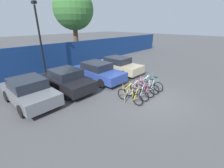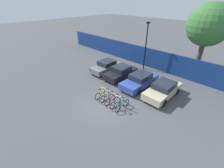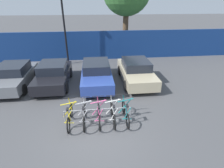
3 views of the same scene
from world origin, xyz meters
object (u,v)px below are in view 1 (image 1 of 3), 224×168
object	(u,v)px
bicycle_silver	(136,93)
car_beige	(118,65)
bicycle_yellow	(130,96)
tree_behind_hoarding	(74,10)
bicycle_teal	(151,84)
car_grey	(29,91)
car_black	(67,80)
lamp_post	(40,37)
bike_rack	(139,87)
car_blue	(98,72)
bicycle_pink	(142,89)
bicycle_white	(147,87)

from	to	relation	value
bicycle_silver	car_beige	size ratio (longest dim) A/B	0.40
bicycle_yellow	tree_behind_hoarding	size ratio (longest dim) A/B	0.22
bicycle_teal	tree_behind_hoarding	distance (m)	12.07
bicycle_yellow	car_grey	size ratio (longest dim) A/B	0.43
car_black	tree_behind_hoarding	distance (m)	10.00
car_black	lamp_post	distance (m)	4.65
bike_rack	bicycle_yellow	world-z (taller)	bicycle_yellow
car_blue	car_beige	distance (m)	2.54
bicycle_pink	bicycle_white	world-z (taller)	same
car_grey	lamp_post	world-z (taller)	lamp_post
bicycle_silver	bicycle_white	size ratio (longest dim) A/B	1.00
bicycle_yellow	bicycle_silver	distance (m)	0.62
bike_rack	car_blue	xyz separation A→B (m)	(0.05, 3.82, 0.22)
car_beige	tree_behind_hoarding	distance (m)	8.30
bicycle_pink	car_black	xyz separation A→B (m)	(-2.61, 4.05, 0.31)
bike_rack	lamp_post	world-z (taller)	lamp_post
bicycle_pink	bicycle_white	bearing A→B (deg)	3.98
bike_rack	bicycle_pink	xyz separation A→B (m)	(0.04, -0.15, -0.10)
bicycle_yellow	car_black	world-z (taller)	car_black
car_blue	tree_behind_hoarding	world-z (taller)	tree_behind_hoarding
bicycle_yellow	car_beige	xyz separation A→B (m)	(3.79, 4.02, 0.31)
bicycle_teal	lamp_post	world-z (taller)	lamp_post
bicycle_teal	car_black	world-z (taller)	car_black
bicycle_silver	car_blue	xyz separation A→B (m)	(0.64, 3.97, 0.31)
car_black	car_blue	distance (m)	2.63
lamp_post	car_beige	bearing A→B (deg)	-39.65
bicycle_pink	car_grey	xyz separation A→B (m)	(-4.94, 4.05, 0.31)
bicycle_silver	car_grey	size ratio (longest dim) A/B	0.43
car_black	lamp_post	xyz separation A→B (m)	(0.40, 3.92, 2.47)
bike_rack	car_black	xyz separation A→B (m)	(-2.57, 3.90, 0.22)
car_blue	lamp_post	xyz separation A→B (m)	(-2.23, 4.00, 2.47)
bicycle_teal	car_blue	distance (m)	4.14
bike_rack	bicycle_yellow	distance (m)	1.21
bicycle_pink	bike_rack	bearing A→B (deg)	109.01
bike_rack	car_grey	distance (m)	6.27
bicycle_teal	lamp_post	bearing A→B (deg)	109.16
car_black	car_beige	bearing A→B (deg)	-0.34
bike_rack	car_beige	bearing A→B (deg)	56.24
bicycle_teal	car_black	xyz separation A→B (m)	(-3.77, 4.05, 0.31)
bicycle_white	tree_behind_hoarding	distance (m)	12.17
car_black	bicycle_pink	bearing A→B (deg)	-57.19
car_beige	car_blue	bearing A→B (deg)	-178.81
car_grey	lamp_post	size ratio (longest dim) A/B	0.70
bicycle_pink	tree_behind_hoarding	distance (m)	12.31
bicycle_yellow	bicycle_pink	bearing A→B (deg)	2.79
bike_rack	bicycle_silver	xyz separation A→B (m)	(-0.58, -0.15, -0.10)
tree_behind_hoarding	car_black	bearing A→B (deg)	-129.99
bicycle_silver	car_grey	bearing A→B (deg)	140.84
bicycle_teal	car_grey	distance (m)	7.33
car_blue	lamp_post	size ratio (longest dim) A/B	0.79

